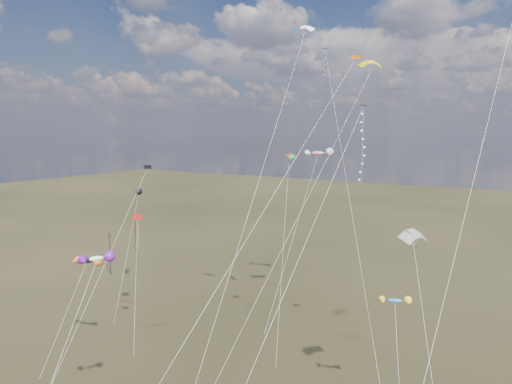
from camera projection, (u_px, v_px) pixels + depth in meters
The scene contains 17 objects.
utility_pole_near at pixel (110, 252), 81.86m from camera, with size 1.40×0.20×8.00m.
utility_pole_far at pixel (136, 232), 97.84m from camera, with size 1.40×0.20×8.00m.
diamond_black_high at pixel (510, 54), 33.05m from camera, with size 4.80×21.30×36.25m.
diamond_navy_tall at pixel (328, 85), 61.60m from camera, with size 15.34×19.74×37.13m.
diamond_black_mid at pixel (115, 241), 44.03m from camera, with size 3.62×12.31×22.25m.
diamond_red_low at pixel (138, 237), 58.20m from camera, with size 6.23×7.38×15.02m.
diamond_navy_right at pixel (356, 158), 40.31m from camera, with size 3.54×24.48×28.07m.
diamond_orange_center at pixel (281, 182), 36.06m from camera, with size 9.20×27.33×32.39m.
parafoil_yellow at pixel (370, 64), 49.80m from camera, with size 10.11×21.09×33.80m.
parafoil_blue_white at pixel (303, 31), 47.60m from camera, with size 2.20×22.71×37.01m.
parafoil_striped at pixel (415, 234), 37.58m from camera, with size 6.58×11.13×17.97m.
parafoil_tricolor at pixel (289, 156), 58.90m from camera, with size 5.90×12.98×23.09m.
novelty_black_orange at pixel (86, 261), 50.69m from camera, with size 3.35×7.21×11.84m.
novelty_orange_black at pixel (138, 192), 68.63m from camera, with size 5.78×10.91×17.19m.
novelty_white_purple at pixel (96, 260), 34.72m from camera, with size 2.09×11.26×16.48m.
novelty_redwhite_stripe at pixel (318, 153), 67.16m from camera, with size 4.10×16.03×23.19m.
novelty_blue_yellow at pixel (395, 301), 39.53m from camera, with size 3.89×6.71×11.49m.
Camera 1 is at (25.78, -24.57, 25.64)m, focal length 32.00 mm.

